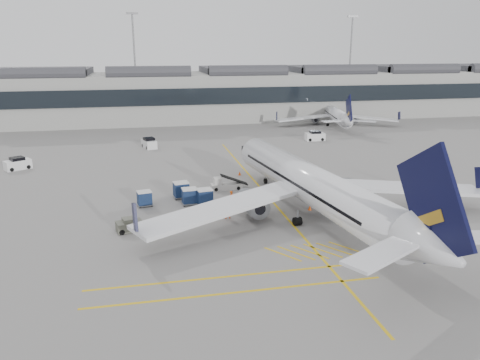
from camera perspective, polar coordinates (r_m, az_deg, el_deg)
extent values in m
plane|color=gray|center=(45.41, -5.95, -6.11)|extent=(220.00, 220.00, 0.00)
cube|color=#9E9E99|center=(114.58, -9.96, 9.92)|extent=(200.00, 20.00, 11.00)
cube|color=black|center=(104.34, -9.76, 9.91)|extent=(200.00, 0.50, 3.60)
cube|color=#38383D|center=(114.13, -10.12, 13.01)|extent=(200.00, 18.00, 1.40)
cylinder|color=slate|center=(128.02, -12.68, 13.52)|extent=(0.44, 0.44, 25.00)
cube|color=slate|center=(128.21, -13.04, 19.19)|extent=(3.00, 0.60, 0.50)
cylinder|color=slate|center=(140.98, 13.25, 13.67)|extent=(0.44, 0.44, 25.00)
cube|color=slate|center=(141.15, 13.59, 18.82)|extent=(3.00, 0.60, 0.50)
cube|color=gold|center=(56.41, 3.09, -1.61)|extent=(0.25, 60.00, 0.01)
cylinder|color=silver|center=(49.05, 8.53, -0.44)|extent=(7.94, 31.70, 3.94)
cone|color=silver|center=(64.85, 1.24, 3.74)|extent=(4.45, 4.67, 3.94)
cone|color=silver|center=(34.81, 22.68, -7.74)|extent=(4.56, 5.50, 3.94)
cube|color=silver|center=(44.28, -2.08, -3.36)|extent=(17.73, 11.05, 0.37)
cube|color=silver|center=(53.36, 18.81, -0.85)|extent=(18.22, 7.00, 0.37)
cylinder|color=slate|center=(47.60, 1.64, -2.90)|extent=(2.67, 4.03, 2.20)
cylinder|color=slate|center=(52.97, 14.04, -1.41)|extent=(2.67, 4.03, 2.20)
cube|color=black|center=(34.24, 22.51, -2.85)|extent=(1.34, 7.95, 8.78)
cylinder|color=black|center=(60.36, 3.13, -0.11)|extent=(0.38, 0.70, 0.67)
cylinder|color=black|center=(46.61, 7.01, -5.00)|extent=(0.84, 0.93, 0.84)
cylinder|color=black|center=(49.05, 12.54, -4.20)|extent=(0.84, 0.93, 0.84)
cylinder|color=silver|center=(108.60, 11.51, 7.88)|extent=(7.35, 23.04, 2.87)
cone|color=silver|center=(121.23, 10.26, 8.75)|extent=(3.42, 3.56, 2.87)
cone|color=silver|center=(95.72, 13.13, 6.92)|extent=(3.54, 4.16, 2.87)
cube|color=silver|center=(106.31, 7.75, 7.51)|extent=(13.22, 4.23, 0.27)
cube|color=silver|center=(109.32, 15.37, 7.32)|extent=(12.67, 8.77, 0.27)
cylinder|color=slate|center=(108.31, 9.12, 7.32)|extent=(2.12, 3.01, 1.60)
cylinder|color=slate|center=(110.13, 13.71, 7.21)|extent=(2.12, 3.01, 1.60)
cube|color=black|center=(95.86, 13.14, 8.23)|extent=(1.37, 5.75, 6.40)
cylinder|color=black|center=(117.42, 10.58, 7.44)|extent=(0.31, 0.52, 0.49)
cylinder|color=black|center=(106.67, 10.64, 6.64)|extent=(0.65, 0.71, 0.61)
cylinder|color=black|center=(107.47, 12.66, 6.59)|extent=(0.65, 0.71, 0.61)
cube|color=beige|center=(57.95, -1.68, -0.76)|extent=(3.80, 1.52, 0.70)
cube|color=black|center=(57.91, -0.72, 0.05)|extent=(3.39, 1.12, 1.47)
cube|color=beige|center=(57.57, -2.76, -0.17)|extent=(0.91, 1.30, 0.90)
cylinder|color=black|center=(57.10, -2.93, -1.17)|extent=(0.44, 0.18, 0.44)
cylinder|color=black|center=(58.42, -3.15, -0.78)|extent=(0.44, 0.18, 0.44)
cylinder|color=black|center=(57.59, -0.19, -1.00)|extent=(0.44, 0.18, 0.44)
cylinder|color=black|center=(58.90, -0.47, -0.61)|extent=(0.44, 0.18, 0.44)
cube|color=gray|center=(54.97, -7.16, -1.99)|extent=(2.02, 1.75, 0.13)
cube|color=#14274E|center=(54.71, -7.19, -1.13)|extent=(1.85, 1.67, 1.56)
cube|color=silver|center=(54.48, -7.22, -0.31)|extent=(1.92, 1.73, 0.11)
cylinder|color=black|center=(54.29, -7.78, -2.32)|extent=(0.25, 0.14, 0.24)
cylinder|color=black|center=(55.39, -8.05, -1.96)|extent=(0.25, 0.14, 0.24)
cylinder|color=black|center=(54.61, -6.24, -2.16)|extent=(0.25, 0.14, 0.24)
cylinder|color=black|center=(55.70, -6.54, -1.81)|extent=(0.25, 0.14, 0.24)
cube|color=gray|center=(52.24, -4.33, -2.87)|extent=(1.97, 1.71, 0.13)
cube|color=#14274E|center=(51.98, -4.35, -2.00)|extent=(1.81, 1.63, 1.52)
cube|color=silver|center=(51.74, -4.37, -1.16)|extent=(1.87, 1.69, 0.10)
cylinder|color=black|center=(51.56, -4.94, -3.23)|extent=(0.24, 0.14, 0.23)
cylinder|color=black|center=(52.61, -5.27, -2.84)|extent=(0.24, 0.14, 0.23)
cylinder|color=black|center=(51.93, -3.38, -3.05)|extent=(0.24, 0.14, 0.23)
cylinder|color=black|center=(52.98, -3.74, -2.67)|extent=(0.24, 0.14, 0.23)
cube|color=gray|center=(52.90, -11.52, -2.93)|extent=(1.83, 1.60, 0.11)
cube|color=#14274E|center=(52.67, -11.57, -2.15)|extent=(1.68, 1.53, 1.38)
cube|color=silver|center=(52.45, -11.61, -1.40)|extent=(1.74, 1.59, 0.10)
cylinder|color=black|center=(52.33, -12.12, -3.26)|extent=(0.22, 0.13, 0.21)
cylinder|color=black|center=(53.31, -12.33, -2.91)|extent=(0.22, 0.13, 0.21)
cylinder|color=black|center=(52.55, -10.70, -3.09)|extent=(0.22, 0.13, 0.21)
cylinder|color=black|center=(53.53, -10.93, -2.75)|extent=(0.22, 0.13, 0.21)
cube|color=gray|center=(52.66, -6.13, -2.77)|extent=(1.85, 1.57, 0.12)
cube|color=#14274E|center=(52.40, -6.16, -1.91)|extent=(1.70, 1.50, 1.50)
cube|color=silver|center=(52.17, -6.18, -1.09)|extent=(1.75, 1.56, 0.10)
cylinder|color=black|center=(52.04, -6.81, -3.10)|extent=(0.23, 0.12, 0.23)
cylinder|color=black|center=(53.11, -7.01, -2.71)|extent=(0.23, 0.12, 0.23)
cylinder|color=black|center=(52.27, -5.24, -2.97)|extent=(0.23, 0.12, 0.23)
cylinder|color=black|center=(53.33, -5.47, -2.59)|extent=(0.23, 0.12, 0.23)
imported|color=#FF5D0D|center=(51.71, -1.02, -2.25)|extent=(0.74, 0.66, 1.70)
imported|color=#E94B0C|center=(47.99, -1.65, -3.71)|extent=(0.86, 0.68, 1.71)
cube|color=#57584A|center=(46.00, -13.34, -5.48)|extent=(2.65, 1.96, 0.95)
cube|color=#57584A|center=(45.80, -13.39, -4.81)|extent=(1.38, 1.38, 0.48)
cylinder|color=black|center=(45.37, -14.21, -6.19)|extent=(0.57, 0.36, 0.53)
cylinder|color=black|center=(46.51, -14.53, -5.66)|extent=(0.57, 0.36, 0.53)
cylinder|color=black|center=(45.70, -12.10, -5.89)|extent=(0.57, 0.36, 0.53)
cylinder|color=black|center=(46.83, -12.47, -5.37)|extent=(0.57, 0.36, 0.53)
cone|color=#F24C0A|center=(64.21, -0.04, 0.85)|extent=(0.41, 0.41, 0.56)
cone|color=#F24C0A|center=(51.09, 8.51, -3.35)|extent=(0.38, 0.38, 0.53)
cube|color=silver|center=(74.44, -25.46, 1.70)|extent=(3.88, 3.32, 1.36)
cube|color=black|center=(74.27, -25.53, 2.31)|extent=(2.35, 2.32, 0.58)
cylinder|color=black|center=(73.47, -26.07, 1.14)|extent=(0.61, 0.49, 0.58)
cylinder|color=black|center=(74.92, -26.45, 1.35)|extent=(0.61, 0.49, 0.58)
cylinder|color=black|center=(74.17, -24.38, 1.47)|extent=(0.61, 0.49, 0.58)
cylinder|color=black|center=(75.60, -24.79, 1.67)|extent=(0.61, 0.49, 0.58)
cube|color=silver|center=(83.18, -11.01, 4.32)|extent=(2.73, 3.92, 1.38)
cube|color=black|center=(83.02, -11.04, 4.89)|extent=(2.12, 2.19, 0.59)
cylinder|color=black|center=(82.40, -10.22, 3.97)|extent=(0.38, 0.63, 0.59)
cylinder|color=black|center=(81.92, -11.27, 3.85)|extent=(0.38, 0.63, 0.59)
cylinder|color=black|center=(84.60, -10.74, 4.26)|extent=(0.38, 0.63, 0.59)
cylinder|color=black|center=(84.14, -11.76, 4.14)|extent=(0.38, 0.63, 0.59)
cube|color=silver|center=(89.50, 9.12, 5.22)|extent=(3.65, 1.93, 1.39)
cube|color=black|center=(89.35, 9.15, 5.76)|extent=(1.85, 1.76, 0.60)
cylinder|color=black|center=(88.46, 8.54, 4.86)|extent=(0.60, 0.24, 0.60)
cylinder|color=black|center=(89.94, 8.23, 5.06)|extent=(0.60, 0.24, 0.60)
cylinder|color=black|center=(89.22, 10.00, 4.89)|extent=(0.60, 0.24, 0.60)
cylinder|color=black|center=(90.70, 9.67, 5.08)|extent=(0.60, 0.24, 0.60)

